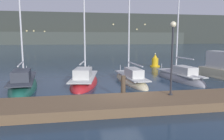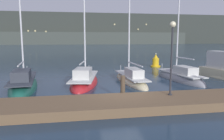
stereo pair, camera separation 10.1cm
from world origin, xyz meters
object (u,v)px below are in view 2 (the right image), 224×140
dock_lamppost (172,46)px  sailboat_berth_6 (180,79)px  sailboat_berth_3 (24,86)px  channel_buoy (156,62)px  motorboat_berth_7 (224,73)px  sailboat_berth_4 (84,82)px  sailboat_berth_5 (131,80)px

dock_lamppost → sailboat_berth_6: bearing=59.1°
sailboat_berth_6 → dock_lamppost: size_ratio=2.44×
sailboat_berth_3 → sailboat_berth_6: 12.63m
channel_buoy → dock_lamppost: bearing=-108.1°
motorboat_berth_7 → channel_buoy: bearing=110.2°
sailboat_berth_4 → motorboat_berth_7: 12.54m
sailboat_berth_6 → channel_buoy: sailboat_berth_6 is taller
sailboat_berth_4 → sailboat_berth_3: bearing=-170.8°
sailboat_berth_6 → motorboat_berth_7: sailboat_berth_6 is taller
sailboat_berth_4 → channel_buoy: bearing=43.9°
channel_buoy → sailboat_berth_5: bearing=-122.0°
sailboat_berth_6 → dock_lamppost: sailboat_berth_6 is taller
sailboat_berth_3 → sailboat_berth_4: (4.42, 0.72, 0.00)m
sailboat_berth_4 → dock_lamppost: 8.06m
sailboat_berth_4 → motorboat_berth_7: sailboat_berth_4 is taller
channel_buoy → motorboat_berth_7: bearing=-69.8°
sailboat_berth_6 → dock_lamppost: 7.87m
sailboat_berth_3 → sailboat_berth_4: size_ratio=1.05×
sailboat_berth_6 → channel_buoy: size_ratio=5.64×
sailboat_berth_4 → sailboat_berth_5: (3.82, 0.16, 0.02)m
sailboat_berth_3 → sailboat_berth_6: size_ratio=1.09×
dock_lamppost → sailboat_berth_4: bearing=126.3°
sailboat_berth_5 → sailboat_berth_6: bearing=0.5°
sailboat_berth_4 → sailboat_berth_5: bearing=2.5°
motorboat_berth_7 → dock_lamppost: bearing=-141.7°
sailboat_berth_6 → sailboat_berth_4: bearing=-178.6°
sailboat_berth_6 → motorboat_berth_7: bearing=1.9°
motorboat_berth_7 → dock_lamppost: size_ratio=1.41×
sailboat_berth_4 → channel_buoy: 12.99m
sailboat_berth_4 → channel_buoy: (9.35, 9.01, 0.48)m
sailboat_berth_4 → sailboat_berth_6: 8.17m
sailboat_berth_3 → sailboat_berth_4: sailboat_berth_3 is taller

